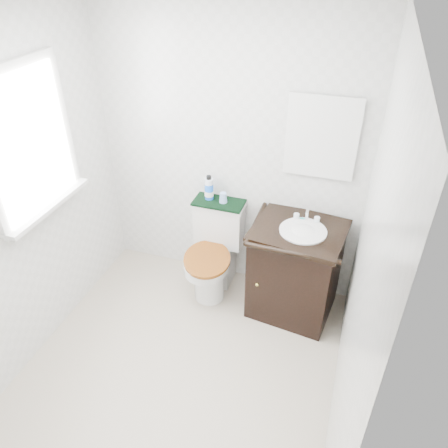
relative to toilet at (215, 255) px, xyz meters
The scene contains 15 objects.
floor 1.03m from the toilet, 87.04° to the right, with size 2.40×2.40×0.00m, color #B1A68E.
ceiling 2.27m from the toilet, 87.04° to the right, with size 2.40×2.40×0.00m, color white.
wall_back 0.88m from the toilet, 77.86° to the left, with size 2.40×2.40×0.00m, color silver.
wall_front 2.33m from the toilet, 88.68° to the right, with size 2.40×2.40×0.00m, color silver.
wall_left 1.66m from the toilet, 137.34° to the right, with size 2.40×2.40×0.00m, color silver.
wall_right 1.73m from the toilet, 40.08° to the right, with size 2.40×2.40×0.00m, color silver.
window 1.73m from the toilet, 144.87° to the right, with size 0.02×0.70×0.90m, color white.
mirror 1.35m from the toilet, 15.29° to the left, with size 0.50×0.02×0.60m, color silver.
toilet is the anchor object (origin of this frame).
vanity 0.72m from the toilet, ahead, with size 0.75×0.66×0.92m.
trash_bin 0.25m from the toilet, 90.00° to the left, with size 0.21×0.18×0.28m.
towel 0.47m from the toilet, 90.00° to the left, with size 0.43×0.22×0.02m, color black.
mouthwash_bottle 0.59m from the toilet, 122.59° to the left, with size 0.07×0.07×0.21m.
cup 0.53m from the toilet, 73.77° to the left, with size 0.07×0.07×0.09m, color #809FD2.
soap_bar 0.85m from the toilet, ahead, with size 0.06×0.04×0.02m, color teal.
Camera 1 is at (0.97, -1.85, 2.68)m, focal length 35.00 mm.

